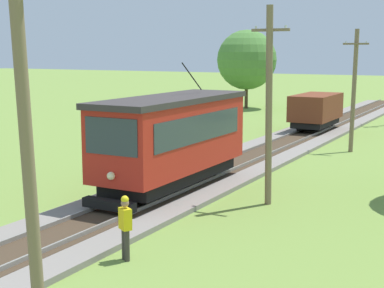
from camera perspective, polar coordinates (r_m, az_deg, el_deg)
red_tram at (r=22.71m, az=-1.95°, el=0.59°), size 2.60×8.54×4.79m
freight_car at (r=40.60m, az=12.08°, el=3.28°), size 2.40×5.20×2.31m
utility_pole_foreground at (r=10.72m, az=-15.87°, el=-0.59°), size 1.40×0.54×7.46m
utility_pole_near_tram at (r=20.89m, az=7.57°, el=3.85°), size 1.40×0.46×7.15m
utility_pole_mid at (r=33.30m, az=15.61°, el=5.20°), size 1.40×0.59×6.75m
track_worker at (r=15.71m, az=-6.57°, el=-7.89°), size 0.45×0.40×1.78m
tree_left_near at (r=56.67m, az=5.40°, el=8.23°), size 5.74×5.74×7.57m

